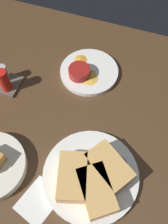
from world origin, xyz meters
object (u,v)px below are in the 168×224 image
(sandwich_half_near, at_px, (73,177))
(sandwich_half_far, at_px, (96,191))
(spoon_by_dark_ramekin, at_px, (91,168))
(plate_chips_companion, at_px, (89,72))
(sandwich_half_extra, at_px, (109,167))
(plate_sandwich_main, at_px, (91,175))
(ramekin_light_gravy, at_px, (79,72))
(ramekin_dark_sauce, at_px, (113,170))
(spoon_by_gravy_ramekin, at_px, (77,66))
(condiment_caddy, at_px, (5,80))

(sandwich_half_near, height_order, sandwich_half_far, same)
(spoon_by_dark_ramekin, distance_m, plate_chips_companion, 0.36)
(sandwich_half_extra, xyz_separation_m, spoon_by_dark_ramekin, (-0.01, 0.05, -0.02))
(sandwich_half_near, distance_m, plate_chips_companion, 0.39)
(sandwich_half_near, relative_size, plate_chips_companion, 0.71)
(plate_chips_companion, bearing_deg, plate_sandwich_main, -160.42)
(sandwich_half_extra, distance_m, ramekin_light_gravy, 0.35)
(plate_sandwich_main, height_order, spoon_by_dark_ramekin, spoon_by_dark_ramekin)
(sandwich_half_extra, height_order, spoon_by_dark_ramekin, sandwich_half_extra)
(sandwich_half_far, height_order, ramekin_dark_sauce, sandwich_half_far)
(sandwich_half_far, relative_size, plate_chips_companion, 0.72)
(plate_chips_companion, distance_m, ramekin_light_gravy, 0.05)
(plate_sandwich_main, bearing_deg, spoon_by_gravy_ramekin, 25.72)
(spoon_by_gravy_ramekin, xyz_separation_m, condiment_caddy, (-0.15, 0.21, 0.01))
(plate_chips_companion, xyz_separation_m, ramekin_light_gravy, (-0.03, 0.03, 0.03))
(sandwich_half_far, bearing_deg, plate_chips_companion, 21.39)
(ramekin_dark_sauce, relative_size, spoon_by_dark_ramekin, 0.80)
(condiment_caddy, bearing_deg, plate_sandwich_main, -118.41)
(sandwich_half_extra, distance_m, spoon_by_dark_ramekin, 0.05)
(plate_chips_companion, bearing_deg, sandwich_half_far, -158.61)
(sandwich_half_extra, bearing_deg, condiment_caddy, 67.41)
(spoon_by_gravy_ramekin, distance_m, condiment_caddy, 0.26)
(sandwich_half_far, xyz_separation_m, sandwich_half_extra, (0.07, -0.01, 0.00))
(sandwich_half_near, distance_m, spoon_by_dark_ramekin, 0.06)
(plate_sandwich_main, distance_m, sandwich_half_near, 0.06)
(sandwich_half_extra, bearing_deg, spoon_by_dark_ramekin, 104.70)
(ramekin_dark_sauce, height_order, ramekin_light_gravy, ramekin_dark_sauce)
(sandwich_half_near, distance_m, sandwich_half_far, 0.07)
(sandwich_half_near, height_order, plate_chips_companion, sandwich_half_near)
(ramekin_dark_sauce, xyz_separation_m, ramekin_light_gravy, (0.30, 0.21, -0.00))
(plate_chips_companion, height_order, spoon_by_gravy_ramekin, spoon_by_gravy_ramekin)
(ramekin_dark_sauce, height_order, spoon_by_dark_ramekin, ramekin_dark_sauce)
(ramekin_dark_sauce, xyz_separation_m, spoon_by_dark_ramekin, (-0.01, 0.06, -0.02))
(ramekin_light_gravy, bearing_deg, spoon_by_dark_ramekin, -154.25)
(plate_chips_companion, xyz_separation_m, spoon_by_gravy_ramekin, (0.00, 0.05, 0.01))
(ramekin_light_gravy, bearing_deg, condiment_caddy, 117.80)
(plate_sandwich_main, xyz_separation_m, ramekin_light_gravy, (0.32, 0.15, 0.03))
(ramekin_light_gravy, relative_size, condiment_caddy, 0.80)
(plate_sandwich_main, relative_size, ramekin_light_gravy, 3.58)
(plate_sandwich_main, bearing_deg, sandwich_half_extra, -55.27)
(spoon_by_gravy_ramekin, bearing_deg, condiment_caddy, 126.47)
(sandwich_half_extra, height_order, spoon_by_gravy_ramekin, sandwich_half_extra)
(spoon_by_gravy_ramekin, relative_size, condiment_caddy, 1.04)
(spoon_by_dark_ramekin, bearing_deg, ramekin_dark_sauce, -81.00)
(spoon_by_dark_ramekin, xyz_separation_m, plate_chips_companion, (0.34, 0.12, -0.01))
(sandwich_half_near, relative_size, condiment_caddy, 1.55)
(sandwich_half_near, bearing_deg, condiment_caddy, 55.10)
(sandwich_half_far, xyz_separation_m, condiment_caddy, (0.25, 0.41, -0.01))
(ramekin_light_gravy, distance_m, condiment_caddy, 0.25)
(plate_sandwich_main, height_order, plate_chips_companion, same)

